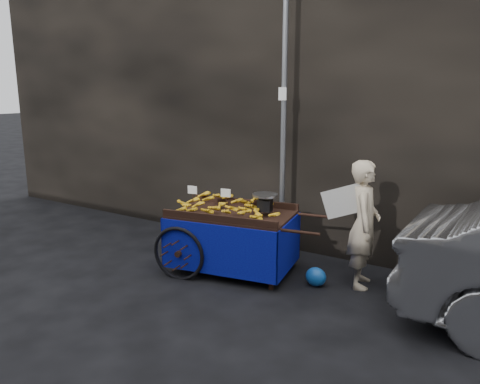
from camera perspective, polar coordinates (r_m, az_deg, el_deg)
The scene contains 6 objects.
ground at distance 6.34m, azimuth -2.96°, elevation -10.49°, with size 80.00×80.00×0.00m, color black.
building_wall at distance 7.93m, azimuth 10.42°, elevation 12.52°, with size 13.50×2.00×5.00m.
street_pole at distance 6.81m, azimuth 5.34°, elevation 8.52°, with size 0.12×0.10×4.00m.
banana_cart at distance 6.38m, azimuth -1.35°, elevation -3.25°, with size 2.35×1.37×1.20m.
vendor at distance 6.07m, azimuth 14.86°, elevation -3.80°, with size 0.80×0.67×1.63m.
plastic_bag at distance 6.15m, azimuth 9.23°, elevation -10.17°, with size 0.27×0.22×0.24m, color #1753AC.
Camera 1 is at (3.39, -4.75, 2.49)m, focal length 35.00 mm.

